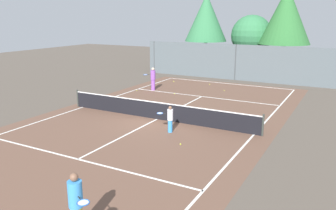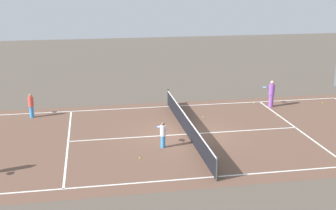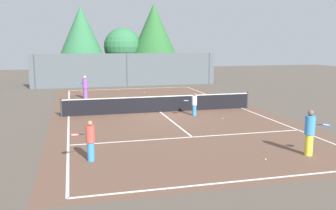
{
  "view_description": "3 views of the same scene",
  "coord_description": "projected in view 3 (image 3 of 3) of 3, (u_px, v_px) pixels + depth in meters",
  "views": [
    {
      "loc": [
        9.42,
        -16.06,
        5.66
      ],
      "look_at": [
        1.16,
        -0.86,
        1.17
      ],
      "focal_mm": 36.79,
      "sensor_mm": 36.0,
      "label": 1
    },
    {
      "loc": [
        22.52,
        -5.09,
        8.4
      ],
      "look_at": [
        -1.18,
        -0.84,
        1.39
      ],
      "focal_mm": 47.56,
      "sensor_mm": 36.0,
      "label": 2
    },
    {
      "loc": [
        -5.25,
        -22.24,
        4.32
      ],
      "look_at": [
        -0.28,
        -3.05,
        0.96
      ],
      "focal_mm": 40.05,
      "sensor_mm": 36.0,
      "label": 3
    }
  ],
  "objects": [
    {
      "name": "ground_plane",
      "position": [
        160.0,
        112.0,
        23.25
      ],
      "size": [
        80.0,
        80.0,
        0.0
      ],
      "primitive_type": "plane",
      "color": "brown"
    },
    {
      "name": "court_surface",
      "position": [
        160.0,
        112.0,
        23.24
      ],
      "size": [
        13.0,
        25.0,
        0.01
      ],
      "color": "brown",
      "rests_on": "ground_plane"
    },
    {
      "name": "tennis_net",
      "position": [
        160.0,
        104.0,
        23.16
      ],
      "size": [
        11.9,
        0.1,
        1.1
      ],
      "color": "#333833",
      "rests_on": "ground_plane"
    },
    {
      "name": "perimeter_fence",
      "position": [
        127.0,
        70.0,
        36.34
      ],
      "size": [
        18.0,
        0.12,
        3.2
      ],
      "color": "#515B60",
      "rests_on": "ground_plane"
    },
    {
      "name": "tree_0",
      "position": [
        154.0,
        29.0,
        39.71
      ],
      "size": [
        4.64,
        4.64,
        8.28
      ],
      "color": "brown",
      "rests_on": "ground_plane"
    },
    {
      "name": "tree_1",
      "position": [
        81.0,
        30.0,
        37.37
      ],
      "size": [
        4.18,
        4.18,
        7.82
      ],
      "color": "brown",
      "rests_on": "ground_plane"
    },
    {
      "name": "tree_2",
      "position": [
        123.0,
        47.0,
        39.96
      ],
      "size": [
        3.97,
        3.97,
        5.78
      ],
      "color": "brown",
      "rests_on": "ground_plane"
    },
    {
      "name": "player_0",
      "position": [
        85.0,
        87.0,
        28.4
      ],
      "size": [
        0.92,
        0.72,
        1.78
      ],
      "color": "purple",
      "rests_on": "ground_plane"
    },
    {
      "name": "player_1",
      "position": [
        310.0,
        132.0,
        14.26
      ],
      "size": [
        0.93,
        0.69,
        1.77
      ],
      "color": "yellow",
      "rests_on": "ground_plane"
    },
    {
      "name": "player_2",
      "position": [
        194.0,
        104.0,
        21.99
      ],
      "size": [
        0.87,
        0.42,
        1.35
      ],
      "color": "#388CD8",
      "rests_on": "ground_plane"
    },
    {
      "name": "player_3",
      "position": [
        90.0,
        140.0,
        13.61
      ],
      "size": [
        0.9,
        0.47,
        1.51
      ],
      "color": "#388CD8",
      "rests_on": "ground_plane"
    },
    {
      "name": "tennis_ball_0",
      "position": [
        72.0,
        101.0,
        27.52
      ],
      "size": [
        0.07,
        0.07,
        0.07
      ],
      "primitive_type": "sphere",
      "color": "#CCE533",
      "rests_on": "ground_plane"
    },
    {
      "name": "tennis_ball_1",
      "position": [
        114.0,
        98.0,
        28.64
      ],
      "size": [
        0.07,
        0.07,
        0.07
      ],
      "primitive_type": "sphere",
      "color": "#CCE533",
      "rests_on": "ground_plane"
    },
    {
      "name": "tennis_ball_2",
      "position": [
        119.0,
        90.0,
        33.3
      ],
      "size": [
        0.07,
        0.07,
        0.07
      ],
      "primitive_type": "sphere",
      "color": "#CCE533",
      "rests_on": "ground_plane"
    },
    {
      "name": "tennis_ball_3",
      "position": [
        145.0,
        92.0,
        32.08
      ],
      "size": [
        0.07,
        0.07,
        0.07
      ],
      "primitive_type": "sphere",
      "color": "#CCE533",
      "rests_on": "ground_plane"
    },
    {
      "name": "tennis_ball_4",
      "position": [
        223.0,
        118.0,
        21.15
      ],
      "size": [
        0.07,
        0.07,
        0.07
      ],
      "primitive_type": "sphere",
      "color": "#CCE533",
      "rests_on": "ground_plane"
    },
    {
      "name": "tennis_ball_5",
      "position": [
        82.0,
        92.0,
        32.17
      ],
      "size": [
        0.07,
        0.07,
        0.07
      ],
      "primitive_type": "sphere",
      "color": "#CCE533",
      "rests_on": "ground_plane"
    },
    {
      "name": "tennis_ball_6",
      "position": [
        112.0,
        109.0,
        24.12
      ],
      "size": [
        0.07,
        0.07,
        0.07
      ],
      "primitive_type": "sphere",
      "color": "#CCE533",
      "rests_on": "ground_plane"
    },
    {
      "name": "tennis_ball_7",
      "position": [
        265.0,
        159.0,
        13.8
      ],
      "size": [
        0.07,
        0.07,
        0.07
      ],
      "primitive_type": "sphere",
      "color": "#CCE533",
      "rests_on": "ground_plane"
    }
  ]
}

